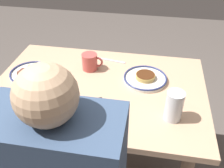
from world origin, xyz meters
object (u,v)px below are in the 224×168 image
Objects in this scene: coffee_mug at (90,62)px; cell_phone at (89,105)px; drinking_glass at (174,107)px; fork_near at (110,60)px; plate_far_companion at (30,73)px; plate_center_pancakes at (44,100)px; plate_near_main at (145,78)px.

cell_phone is (-0.07, 0.32, -0.05)m from coffee_mug.
fork_near is at bearing -50.15° from drinking_glass.
plate_far_companion is 0.45m from cell_phone.
plate_center_pancakes is at bearing 1.12° from drinking_glass.
plate_near_main is at bearing -148.41° from plate_center_pancakes.
plate_center_pancakes is at bearing 31.59° from plate_near_main.
coffee_mug is at bearing 49.86° from fork_near.
coffee_mug is at bearing -102.41° from cell_phone.
plate_far_companion is 1.18× the size of fork_near.
plate_near_main is 1.64× the size of drinking_glass.
plate_far_companion is at bearing 20.84° from coffee_mug.
drinking_glass is at bearing 117.16° from plate_near_main.
fork_near is (-0.02, -0.44, -0.00)m from cell_phone.
plate_center_pancakes reaches higher than coffee_mug.
cell_phone is (0.26, 0.26, -0.01)m from plate_near_main.
coffee_mug is (0.33, -0.06, 0.04)m from plate_near_main.
plate_far_companion reaches higher than plate_near_main.
cell_phone is at bearing 153.84° from plate_far_companion.
plate_center_pancakes is 0.88× the size of plate_far_companion.
fork_near is at bearing -117.39° from plate_center_pancakes.
plate_near_main is 0.32m from drinking_glass.
plate_center_pancakes reaches higher than plate_near_main.
plate_far_companion is 1.91× the size of coffee_mug.
coffee_mug is 0.59m from drinking_glass.
plate_near_main is 0.37m from cell_phone.
plate_center_pancakes reaches higher than cell_phone.
plate_far_companion reaches higher than fork_near.
drinking_glass reaches higher than coffee_mug.
coffee_mug reaches higher than plate_far_companion.
plate_near_main is at bearing 143.59° from fork_near.
plate_center_pancakes reaches higher than fork_near.
fork_near is (-0.24, -0.47, -0.02)m from plate_center_pancakes.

